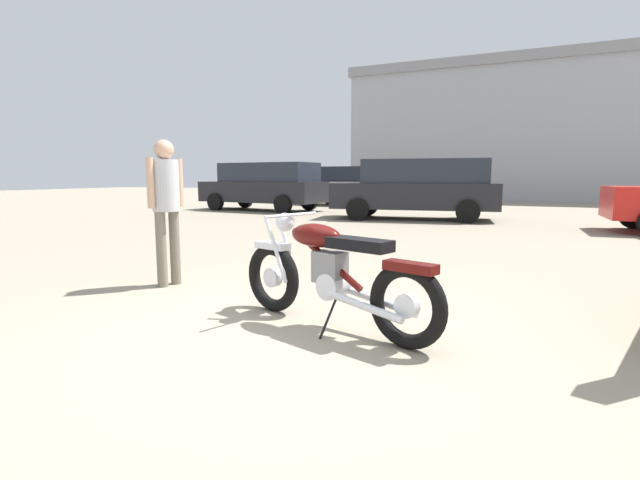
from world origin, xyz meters
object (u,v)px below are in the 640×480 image
Objects in this scene: silver_sedan_mid at (418,187)px; bystander at (166,197)px; dark_sedan_left at (265,185)px; vintage_motorcycle at (330,274)px; blue_hatchback_right at (349,186)px.

bystander is at bearing 76.57° from silver_sedan_mid.
dark_sedan_left is at bearing -20.82° from silver_sedan_mid.
silver_sedan_mid is (-1.01, 10.23, 0.49)m from vintage_motorcycle.
blue_hatchback_right is at bearing -60.91° from silver_sedan_mid.
dark_sedan_left is 4.48m from blue_hatchback_right.
silver_sedan_mid is 6.82m from blue_hatchback_right.
vintage_motorcycle is 16.56m from blue_hatchback_right.
vintage_motorcycle is 1.20× the size of bystander.
blue_hatchback_right is (-3.91, 5.58, -0.10)m from silver_sedan_mid.
vintage_motorcycle is 10.29m from silver_sedan_mid.
dark_sedan_left reaches higher than vintage_motorcycle.
blue_hatchback_right is at bearing -64.35° from bystander.
vintage_motorcycle is at bearing 128.15° from dark_sedan_left.
vintage_motorcycle is 0.46× the size of blue_hatchback_right.
vintage_motorcycle is at bearing 177.41° from bystander.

